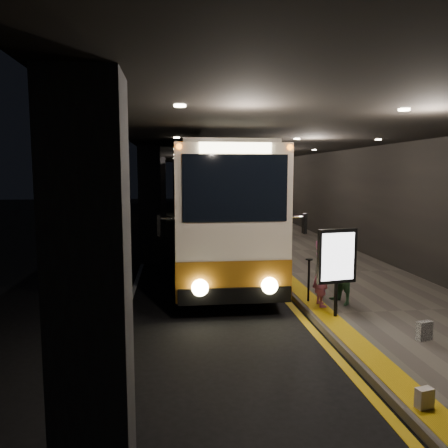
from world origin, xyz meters
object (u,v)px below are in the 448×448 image
passenger_waiting_green (342,272)px  bag_polka (424,331)px  coach_main (211,212)px  coach_third (191,190)px  coach_second (199,197)px  info_sign (337,258)px  stanchion_post (309,280)px  passenger_boarding (322,273)px  bag_plain (424,398)px

passenger_waiting_green → bag_polka: bearing=-1.2°
coach_main → coach_third: coach_main is taller
coach_second → info_sign: 18.81m
coach_second → info_sign: (1.96, -18.71, -0.35)m
coach_main → coach_second: (0.27, 11.84, -0.09)m
stanchion_post → coach_second: bearing=95.6°
coach_second → passenger_boarding: 17.99m
coach_second → bag_polka: size_ratio=33.37×
info_sign → stanchion_post: (-0.25, 1.22, -0.82)m
coach_third → coach_second: bearing=-94.0°
coach_third → info_sign: (1.91, -33.02, -0.24)m
coach_main → info_sign: coach_main is taller
coach_main → passenger_boarding: size_ratio=8.00×
stanchion_post → info_sign: bearing=-78.4°
stanchion_post → bag_plain: bearing=-89.4°
coach_second → bag_plain: coach_second is taller
coach_main → passenger_waiting_green: 6.61m
coach_main → stanchion_post: (1.99, -5.65, -1.26)m
coach_third → bag_plain: (1.71, -36.89, -1.46)m
coach_second → coach_main: bearing=-94.8°
passenger_boarding → passenger_waiting_green: bearing=-78.5°
coach_second → info_sign: coach_second is taller
passenger_boarding → bag_plain: 4.76m
stanchion_post → passenger_boarding: bearing=-61.9°
passenger_boarding → stanchion_post: passenger_boarding is taller
passenger_waiting_green → coach_second: bearing=170.6°
coach_third → bag_polka: (3.12, -34.55, -1.42)m
coach_main → bag_polka: size_ratio=35.02×
coach_second → bag_polka: 20.54m
coach_second → coach_third: size_ratio=1.06×
passenger_boarding → info_sign: bearing=-175.2°
passenger_boarding → passenger_waiting_green: passenger_boarding is taller
bag_polka → info_sign: size_ratio=0.19×
coach_third → info_sign: coach_third is taller
passenger_boarding → bag_polka: size_ratio=4.38×
passenger_waiting_green → bag_polka: passenger_waiting_green is taller
bag_plain → stanchion_post: 5.11m
bag_polka → stanchion_post: size_ratio=0.34×
passenger_waiting_green → bag_plain: 4.90m
coach_main → bag_plain: size_ratio=44.86×
bag_plain → bag_polka: bearing=58.9°
passenger_waiting_green → bag_plain: passenger_waiting_green is taller
passenger_waiting_green → stanchion_post: 0.84m
coach_main → passenger_waiting_green: coach_main is taller
coach_third → passenger_boarding: 32.24m
coach_second → passenger_waiting_green: 17.96m
passenger_waiting_green → bag_polka: 2.64m
bag_plain → info_sign: info_sign is taller
coach_second → bag_polka: bearing=-84.6°
passenger_waiting_green → info_sign: info_sign is taller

